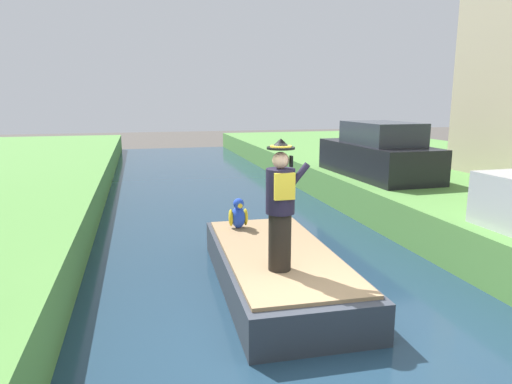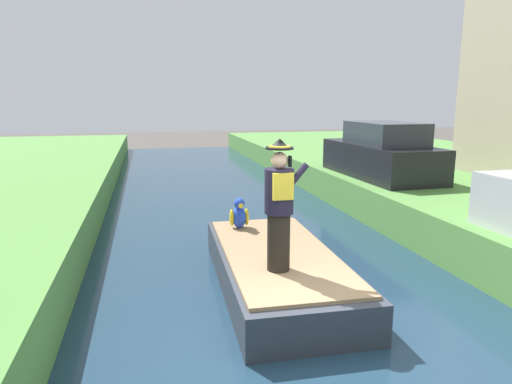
{
  "view_description": "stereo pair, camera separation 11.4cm",
  "coord_description": "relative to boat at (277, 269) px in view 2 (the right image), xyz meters",
  "views": [
    {
      "loc": [
        -2.05,
        -4.64,
        3.07
      ],
      "look_at": [
        -0.27,
        2.31,
        1.61
      ],
      "focal_mm": 32.04,
      "sensor_mm": 36.0,
      "label": 1
    },
    {
      "loc": [
        -1.94,
        -4.67,
        3.07
      ],
      "look_at": [
        -0.27,
        2.31,
        1.61
      ],
      "focal_mm": 32.04,
      "sensor_mm": 36.0,
      "label": 2
    }
  ],
  "objects": [
    {
      "name": "person_pirate",
      "position": [
        -0.21,
        -0.8,
        1.23
      ],
      "size": [
        0.61,
        0.42,
        1.85
      ],
      "rotation": [
        0.0,
        0.0,
        -0.24
      ],
      "color": "black",
      "rests_on": "boat"
    },
    {
      "name": "parked_car_dark",
      "position": [
        4.32,
        4.71,
        1.19
      ],
      "size": [
        1.8,
        4.04,
        1.5
      ],
      "color": "black",
      "rests_on": "grass_bank_far"
    },
    {
      "name": "canal_water",
      "position": [
        0.0,
        -1.99,
        -0.35
      ],
      "size": [
        6.19,
        48.0,
        0.1
      ],
      "primitive_type": "cube",
      "color": "#1E384C",
      "rests_on": "ground"
    },
    {
      "name": "boat",
      "position": [
        0.0,
        0.0,
        0.0
      ],
      "size": [
        1.94,
        4.26,
        0.61
      ],
      "color": "#333842",
      "rests_on": "canal_water"
    },
    {
      "name": "parrot_plush",
      "position": [
        -0.33,
        1.43,
        0.55
      ],
      "size": [
        0.36,
        0.35,
        0.57
      ],
      "color": "blue",
      "rests_on": "boat"
    },
    {
      "name": "ground_plane",
      "position": [
        0.0,
        -1.99,
        -0.4
      ],
      "size": [
        80.0,
        80.0,
        0.0
      ],
      "primitive_type": "plane",
      "color": "#4C4742"
    }
  ]
}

